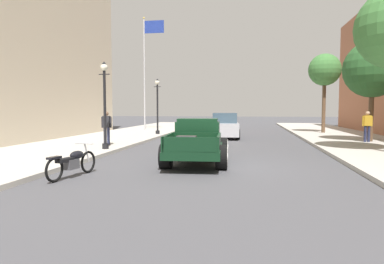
{
  "coord_description": "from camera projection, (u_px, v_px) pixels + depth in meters",
  "views": [
    {
      "loc": [
        1.25,
        -11.95,
        1.96
      ],
      "look_at": [
        -1.02,
        1.93,
        1.0
      ],
      "focal_mm": 32.85,
      "sensor_mm": 36.0,
      "label": 1
    }
  ],
  "objects": [
    {
      "name": "pedestrian_sidewalk_right",
      "position": [
        367.0,
        124.0,
        18.75
      ],
      "size": [
        0.53,
        0.22,
        1.65
      ],
      "color": "#232847",
      "rests_on": "sidewalk_right"
    },
    {
      "name": "flagpole",
      "position": [
        147.0,
        61.0,
        28.55
      ],
      "size": [
        1.74,
        0.16,
        9.16
      ],
      "color": "#B2B2B7",
      "rests_on": "sidewalk_left"
    },
    {
      "name": "pedestrian_sidewalk_left",
      "position": [
        107.0,
        126.0,
        17.33
      ],
      "size": [
        0.53,
        0.22,
        1.65
      ],
      "color": "#232847",
      "rests_on": "sidewalk_left"
    },
    {
      "name": "street_tree_second",
      "position": [
        372.0,
        69.0,
        18.88
      ],
      "size": [
        3.06,
        3.06,
        5.44
      ],
      "color": "brown",
      "rests_on": "sidewalk_right"
    },
    {
      "name": "hotrod_truck_dark_green",
      "position": [
        198.0,
        141.0,
        12.8
      ],
      "size": [
        2.37,
        5.01,
        1.58
      ],
      "color": "black",
      "rests_on": "ground"
    },
    {
      "name": "motorcycle_parked",
      "position": [
        72.0,
        162.0,
        9.9
      ],
      "size": [
        0.66,
        2.1,
        0.93
      ],
      "color": "black",
      "rests_on": "ground"
    },
    {
      "name": "street_lamp_far",
      "position": [
        157.0,
        102.0,
        24.44
      ],
      "size": [
        0.5,
        0.32,
        3.85
      ],
      "color": "black",
      "rests_on": "sidewalk_left"
    },
    {
      "name": "ground_plane",
      "position": [
        212.0,
        165.0,
        12.1
      ],
      "size": [
        140.0,
        140.0,
        0.0
      ],
      "primitive_type": "plane",
      "color": "#47474C"
    },
    {
      "name": "street_lamp_near",
      "position": [
        105.0,
        98.0,
        15.46
      ],
      "size": [
        0.5,
        0.32,
        3.85
      ],
      "color": "black",
      "rests_on": "sidewalk_left"
    },
    {
      "name": "street_tree_third",
      "position": [
        325.0,
        70.0,
        25.72
      ],
      "size": [
        2.34,
        2.34,
        5.79
      ],
      "color": "brown",
      "rests_on": "sidewalk_right"
    },
    {
      "name": "car_background_silver",
      "position": [
        225.0,
        126.0,
        22.98
      ],
      "size": [
        2.11,
        4.42,
        1.65
      ],
      "color": "#B7B7BC",
      "rests_on": "ground"
    },
    {
      "name": "sidewalk_left",
      "position": [
        21.0,
        158.0,
        13.25
      ],
      "size": [
        5.5,
        64.0,
        0.15
      ],
      "primitive_type": "cube",
      "color": "#B7B2A8",
      "rests_on": "ground"
    }
  ]
}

